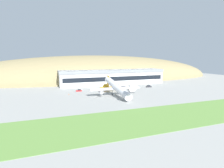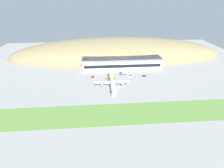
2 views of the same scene
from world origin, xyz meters
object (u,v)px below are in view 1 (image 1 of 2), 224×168
(fuel_truck, at_px, (121,86))
(traffic_cone_0, at_px, (106,91))
(service_car_0, at_px, (149,86))
(service_car_1, at_px, (79,91))
(terminal_building, at_px, (113,76))
(traffic_cone_1, at_px, (69,94))
(service_car_2, at_px, (132,87))
(cargo_airplane, at_px, (116,87))

(fuel_truck, distance_m, traffic_cone_0, 20.01)
(service_car_0, distance_m, service_car_1, 56.58)
(terminal_building, height_order, traffic_cone_0, terminal_building)
(service_car_1, relative_size, traffic_cone_1, 7.08)
(service_car_0, height_order, traffic_cone_0, service_car_0)
(traffic_cone_0, distance_m, traffic_cone_1, 26.95)
(terminal_building, distance_m, traffic_cone_0, 36.01)
(service_car_2, xyz_separation_m, traffic_cone_1, (-49.67, -8.32, -0.39))
(terminal_building, height_order, fuel_truck, terminal_building)
(service_car_1, xyz_separation_m, service_car_2, (41.59, -1.06, 0.06))
(service_car_0, relative_size, traffic_cone_1, 7.77)
(cargo_airplane, relative_size, traffic_cone_0, 78.92)
(service_car_0, height_order, fuel_truck, fuel_truck)
(service_car_1, height_order, traffic_cone_1, service_car_1)
(service_car_0, bearing_deg, traffic_cone_0, -173.54)
(service_car_1, height_order, fuel_truck, fuel_truck)
(traffic_cone_0, bearing_deg, service_car_2, 11.31)
(terminal_building, height_order, service_car_1, terminal_building)
(service_car_1, bearing_deg, traffic_cone_1, -130.74)
(fuel_truck, xyz_separation_m, traffic_cone_0, (-16.17, -11.72, -1.23))
(terminal_building, bearing_deg, fuel_truck, -91.13)
(service_car_0, xyz_separation_m, service_car_1, (-56.56, 1.36, -0.08))
(cargo_airplane, relative_size, traffic_cone_1, 78.92)
(service_car_0, xyz_separation_m, fuel_truck, (-21.78, 7.42, 0.83))
(terminal_building, height_order, service_car_2, terminal_building)
(cargo_airplane, xyz_separation_m, service_car_0, (36.90, 21.17, -4.61))
(cargo_airplane, height_order, fuel_truck, cargo_airplane)
(service_car_2, xyz_separation_m, traffic_cone_0, (-22.98, -4.60, -0.39))
(cargo_airplane, bearing_deg, traffic_cone_0, 93.56)
(service_car_2, bearing_deg, terminal_building, 103.60)
(service_car_1, distance_m, fuel_truck, 35.32)
(terminal_building, relative_size, service_car_0, 21.14)
(traffic_cone_0, height_order, traffic_cone_1, same)
(service_car_0, distance_m, fuel_truck, 23.02)
(terminal_building, xyz_separation_m, traffic_cone_0, (-16.56, -31.15, -7.22))
(service_car_1, bearing_deg, service_car_0, -1.37)
(service_car_0, xyz_separation_m, traffic_cone_1, (-64.64, -8.02, -0.40))
(service_car_2, bearing_deg, service_car_0, -1.15)
(traffic_cone_1, bearing_deg, traffic_cone_0, 7.94)
(fuel_truck, relative_size, traffic_cone_0, 14.12)
(service_car_1, relative_size, service_car_2, 0.98)
(cargo_airplane, xyz_separation_m, traffic_cone_0, (-1.05, 16.88, -5.01))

